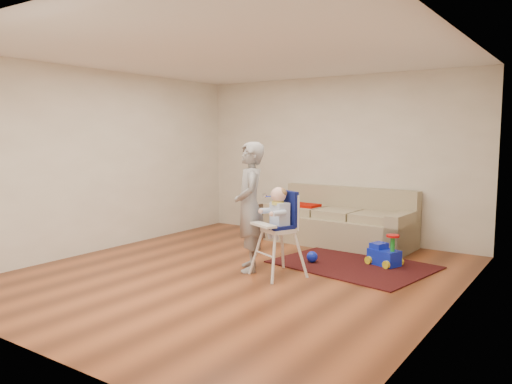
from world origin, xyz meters
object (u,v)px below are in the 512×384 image
Objects in this scene: adult at (250,207)px; sofa at (339,217)px; toy_ball at (312,257)px; ride_on_toy at (384,249)px; high_chair at (278,233)px; side_table at (266,219)px.

sofa is at bearing 134.32° from adult.
sofa is 15.54× the size of toy_ball.
ride_on_toy is at bearing -36.51° from sofa.
sofa is 2.10× the size of high_chair.
toy_ball is 1.17m from adult.
ride_on_toy is 2.85× the size of toy_ball.
high_chair reaches higher than sofa.
adult is (-0.29, -2.06, 0.38)m from sofa.
side_table is 0.28× the size of adult.
adult is at bearing -124.10° from toy_ball.
high_chair reaches higher than side_table.
sofa is 1.41m from ride_on_toy.
high_chair is (0.16, -2.08, 0.09)m from sofa.
side_table is (-1.54, 0.24, -0.21)m from sofa.
ride_on_toy is 0.39× the size of high_chair.
side_table is at bearing 170.92° from adult.
adult is at bearing -95.11° from sofa.
sofa reaches higher than side_table.
side_table is at bearing 150.54° from high_chair.
high_chair is at bearing -82.86° from sofa.
high_chair reaches higher than toy_ball.
ride_on_toy is at bearing 93.09° from adult.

